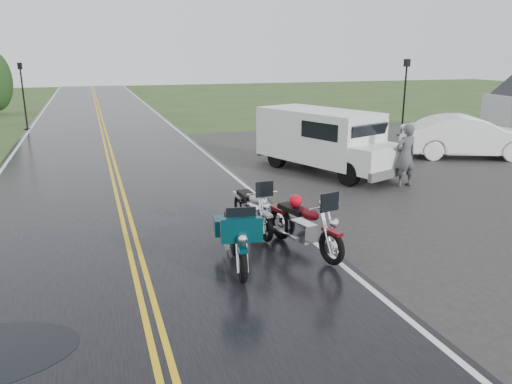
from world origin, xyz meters
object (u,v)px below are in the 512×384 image
at_px(motorcycle_red, 332,233).
at_px(motorcycle_silver, 266,215).
at_px(van_white, 350,152).
at_px(sedan_white, 468,137).
at_px(motorcycle_teal, 242,249).
at_px(person_at_van, 406,156).
at_px(lamp_post_far_left, 24,96).
at_px(lamp_post_far_right, 404,98).

height_order(motorcycle_red, motorcycle_silver, motorcycle_red).
distance_m(van_white, sedan_white, 7.10).
relative_size(motorcycle_teal, person_at_van, 1.20).
bearing_deg(sedan_white, motorcycle_silver, 142.71).
xyz_separation_m(motorcycle_silver, lamp_post_far_left, (-6.74, 20.19, 1.15)).
bearing_deg(sedan_white, lamp_post_far_right, 14.90).
distance_m(motorcycle_red, motorcycle_silver, 1.77).
bearing_deg(lamp_post_far_left, sedan_white, -38.43).
relative_size(sedan_white, lamp_post_far_right, 1.31).
height_order(lamp_post_far_left, lamp_post_far_right, lamp_post_far_right).
distance_m(motorcycle_silver, sedan_white, 12.47).
relative_size(motorcycle_red, lamp_post_far_left, 0.66).
bearing_deg(sedan_white, van_white, 132.83).
bearing_deg(van_white, lamp_post_far_left, 102.70).
xyz_separation_m(motorcycle_silver, sedan_white, (10.76, 6.30, 0.17)).
distance_m(van_white, lamp_post_far_left, 19.65).
distance_m(motorcycle_red, lamp_post_far_left, 23.06).
distance_m(motorcycle_teal, sedan_white, 14.34).
relative_size(van_white, sedan_white, 1.11).
xyz_separation_m(motorcycle_teal, person_at_van, (6.81, 5.00, 0.29)).
bearing_deg(motorcycle_red, van_white, 44.76).
distance_m(lamp_post_far_left, lamp_post_far_right, 20.06).
distance_m(motorcycle_teal, motorcycle_silver, 2.08).
bearing_deg(motorcycle_silver, motorcycle_red, -66.67).
distance_m(motorcycle_red, lamp_post_far_right, 17.18).
distance_m(person_at_van, sedan_white, 5.91).
bearing_deg(person_at_van, motorcycle_silver, 25.11).
height_order(motorcycle_red, person_at_van, person_at_van).
bearing_deg(person_at_van, motorcycle_teal, 32.02).
relative_size(van_white, lamp_post_far_left, 1.55).
height_order(motorcycle_teal, sedan_white, sedan_white).
bearing_deg(lamp_post_far_right, sedan_white, -97.45).
bearing_deg(lamp_post_far_left, lamp_post_far_right, -24.69).
height_order(motorcycle_red, van_white, van_white).
height_order(person_at_van, lamp_post_far_right, lamp_post_far_right).
bearing_deg(lamp_post_far_left, motorcycle_teal, -75.57).
xyz_separation_m(van_white, person_at_van, (1.60, -0.60, -0.12)).
height_order(van_white, person_at_van, van_white).
distance_m(person_at_van, lamp_post_far_right, 10.39).
distance_m(motorcycle_red, van_white, 6.36).
bearing_deg(motorcycle_red, motorcycle_teal, 172.44).
relative_size(van_white, lamp_post_far_right, 1.46).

